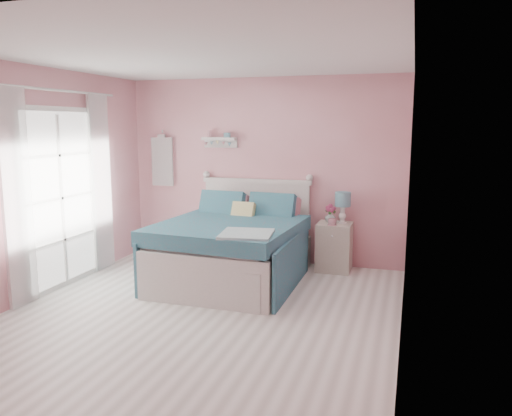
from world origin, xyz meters
The scene contains 13 objects.
floor centered at (0.00, 0.00, 0.00)m, with size 4.50×4.50×0.00m, color beige.
room_shell centered at (0.00, 0.00, 1.58)m, with size 4.50×4.50×4.50m.
bed centered at (-0.08, 1.22, 0.40)m, with size 1.72×2.10×1.19m.
nightstand centered at (1.08, 2.01, 0.33)m, with size 0.45×0.45×0.65m.
table_lamp centered at (1.17, 2.05, 0.94)m, with size 0.21×0.21×0.42m.
vase centered at (1.01, 2.05, 0.73)m, with size 0.14×0.14×0.15m, color silver.
teacup centered at (1.06, 1.87, 0.69)m, with size 0.11×0.11×0.09m, color #D18C9B.
roses centered at (1.01, 2.04, 0.84)m, with size 0.14×0.11×0.12m.
wall_shelf centered at (-0.63, 2.19, 1.73)m, with size 0.50×0.15×0.25m.
hanging_dress centered at (-1.55, 2.18, 1.40)m, with size 0.34×0.03×0.72m, color white.
french_door centered at (-1.97, 0.40, 1.07)m, with size 0.04×1.32×2.16m.
curtain_near centered at (-1.92, -0.34, 1.18)m, with size 0.04×0.40×2.32m, color white.
curtain_far centered at (-1.92, 1.14, 1.18)m, with size 0.04×0.40×2.32m, color white.
Camera 1 is at (2.04, -4.53, 1.95)m, focal length 35.00 mm.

